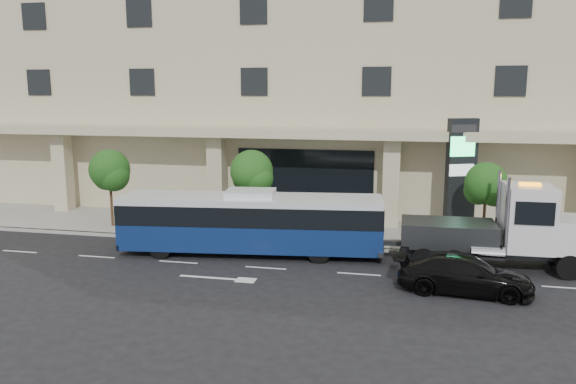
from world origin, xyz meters
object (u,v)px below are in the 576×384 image
object	(u,v)px
black_sedan	(465,274)
signage_pylon	(461,176)
city_bus	(251,222)
tow_truck	(506,230)

from	to	relation	value
black_sedan	signage_pylon	size ratio (longest dim) A/B	0.83
city_bus	tow_truck	world-z (taller)	tow_truck
tow_truck	city_bus	bearing A→B (deg)	179.76
black_sedan	signage_pylon	distance (m)	8.83
signage_pylon	tow_truck	bearing A→B (deg)	-95.27
city_bus	tow_truck	distance (m)	11.18
tow_truck	signage_pylon	size ratio (longest dim) A/B	1.51
black_sedan	signage_pylon	bearing A→B (deg)	1.59
city_bus	black_sedan	bearing A→B (deg)	-25.44
city_bus	signage_pylon	size ratio (longest dim) A/B	2.04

